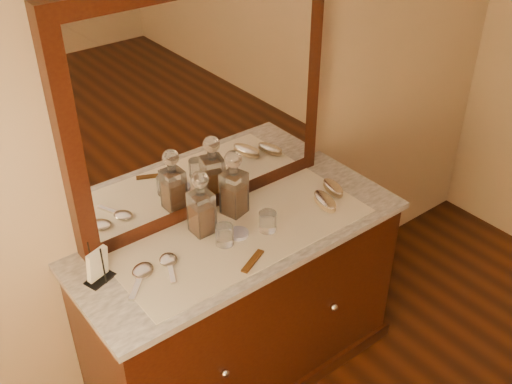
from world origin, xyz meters
The scene contains 18 objects.
dresser_cabinet centered at (0.00, 1.96, 0.41)m, with size 1.40×0.55×0.82m, color black.
dresser_plinth centered at (0.00, 1.96, 0.04)m, with size 1.46×0.59×0.08m, color black.
knob_left centered at (-0.30, 1.67, 0.45)m, with size 0.04×0.04×0.04m, color silver.
knob_right centered at (0.30, 1.67, 0.45)m, with size 0.04×0.04×0.04m, color silver.
marble_top centered at (0.00, 1.96, 0.83)m, with size 1.44×0.59×0.03m, color white.
mirror_frame centered at (0.00, 2.20, 1.35)m, with size 1.20×0.08×1.00m, color black.
mirror_glass centered at (0.00, 2.17, 1.35)m, with size 1.06×0.01×0.86m, color white.
lace_runner centered at (0.00, 1.94, 0.85)m, with size 1.10×0.45×0.00m, color beige.
pin_dish centered at (-0.03, 1.94, 0.86)m, with size 0.09×0.09×0.02m, color white.
comb centered at (-0.09, 1.77, 0.86)m, with size 0.15×0.03×0.01m, color brown.
napkin_rack centered at (-0.60, 2.04, 0.92)m, with size 0.12×0.10×0.16m.
decanter_left centered at (-0.13, 2.05, 0.97)m, with size 0.09×0.09×0.29m.
decanter_right centered at (0.06, 2.08, 0.97)m, with size 0.11×0.11×0.30m.
brush_near centered at (0.40, 1.87, 0.88)m, with size 0.11×0.17×0.04m.
brush_far centered at (0.51, 1.93, 0.87)m, with size 0.10×0.15×0.04m.
hand_mirror_outer centered at (-0.47, 1.96, 0.86)m, with size 0.18×0.19×0.02m.
hand_mirror_inner centered at (-0.35, 1.96, 0.86)m, with size 0.11×0.18×0.02m.
tumblers centered at (-0.01, 1.91, 0.90)m, with size 0.27×0.11×0.08m.
Camera 1 is at (-1.18, 0.35, 2.38)m, focal length 42.07 mm.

